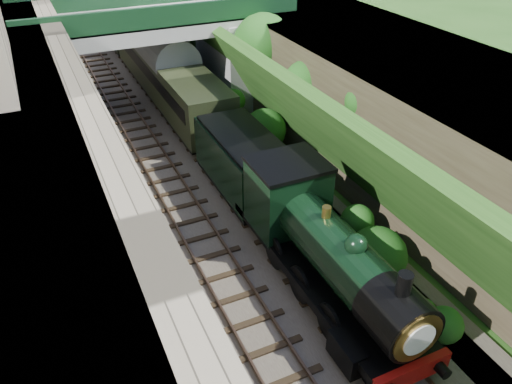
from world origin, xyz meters
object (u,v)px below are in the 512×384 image
road_bridge (165,49)px  tree (264,46)px  locomotive (325,251)px  tender (243,165)px

road_bridge → tree: 6.30m
locomotive → tender: (-0.00, 7.36, -0.27)m
locomotive → tree: bearing=72.5°
road_bridge → locomotive: (0.26, -18.83, -2.18)m
tree → locomotive: (-4.71, -14.99, -2.75)m
road_bridge → tree: bearing=-37.7°
tree → locomotive: size_ratio=0.65×
locomotive → tender: bearing=90.0°
road_bridge → locomotive: size_ratio=1.56×
road_bridge → tender: bearing=-88.7°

